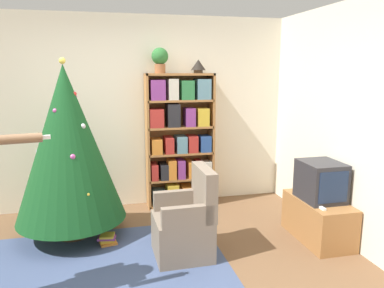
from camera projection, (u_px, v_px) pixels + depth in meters
ground_plane at (140, 276)px, 3.47m from camera, size 14.00×14.00×0.00m
wall_back at (123, 113)px, 5.11m from camera, size 8.00×0.10×2.60m
wall_right at (370, 129)px, 3.73m from camera, size 0.10×8.00×2.60m
area_rug at (99, 278)px, 3.42m from camera, size 2.50×2.14×0.01m
bookshelf at (179, 141)px, 5.13m from camera, size 0.92×0.30×1.83m
tv_stand at (318, 219)px, 4.19m from camera, size 0.45×0.86×0.47m
television at (321, 181)px, 4.10m from camera, size 0.41×0.48×0.43m
game_remote at (322, 208)px, 3.86m from camera, size 0.04×0.12×0.02m
christmas_tree at (68, 144)px, 4.10m from camera, size 1.21×1.21×2.01m
armchair at (186, 225)px, 3.81m from camera, size 0.58×0.57×0.92m
potted_plant at (160, 58)px, 4.87m from camera, size 0.22×0.22×0.33m
table_lamp at (198, 65)px, 5.00m from camera, size 0.20×0.20×0.18m
book_pile_near_tree at (107, 239)px, 4.10m from camera, size 0.22×0.18×0.11m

